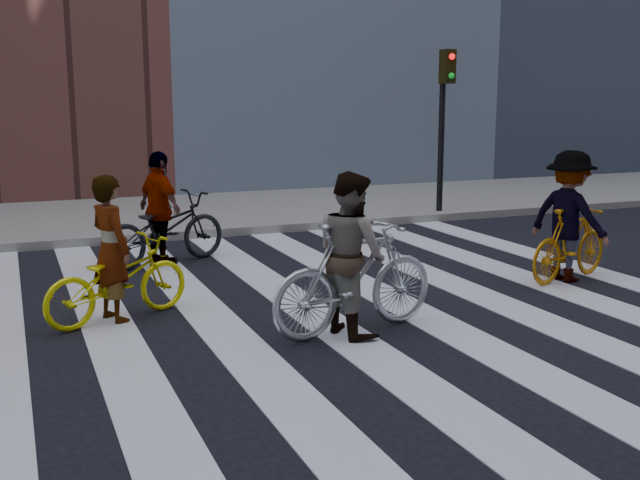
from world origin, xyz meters
TOP-DOWN VIEW (x-y plane):
  - ground at (0.00, 0.00)m, footprint 100.00×100.00m
  - sidewalk_far at (0.00, 7.50)m, footprint 100.00×5.00m
  - zebra_crosswalk at (0.00, 0.00)m, footprint 8.25×10.00m
  - traffic_signal at (4.40, 5.32)m, footprint 0.22×0.42m
  - bike_yellow_left at (-2.60, 0.61)m, footprint 1.82×1.21m
  - bike_silver_mid at (-0.40, -0.78)m, footprint 2.02×0.87m
  - bike_yellow_right at (3.21, 0.18)m, footprint 1.71×0.91m
  - bike_dark_rear at (-1.58, 3.23)m, footprint 2.11×1.36m
  - rider_left at (-2.65, 0.61)m, footprint 0.58×0.69m
  - rider_mid at (-0.45, -0.78)m, footprint 0.76×0.91m
  - rider_right at (3.16, 0.18)m, footprint 0.93×1.25m
  - rider_rear at (-1.63, 3.23)m, footprint 0.72×1.05m

SIDE VIEW (x-z plane):
  - ground at x=0.00m, z-range 0.00..0.00m
  - zebra_crosswalk at x=0.00m, z-range 0.00..0.01m
  - sidewalk_far at x=0.00m, z-range 0.00..0.15m
  - bike_yellow_left at x=-2.60m, z-range 0.00..0.90m
  - bike_yellow_right at x=3.21m, z-range 0.00..0.99m
  - bike_dark_rear at x=-1.58m, z-range 0.00..1.05m
  - bike_silver_mid at x=-0.40m, z-range 0.00..1.17m
  - rider_left at x=-2.65m, z-range 0.00..1.60m
  - rider_rear at x=-1.63m, z-range 0.00..1.65m
  - rider_mid at x=-0.45m, z-range 0.00..1.68m
  - rider_right at x=3.16m, z-range 0.00..1.73m
  - traffic_signal at x=4.40m, z-range 0.62..3.94m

